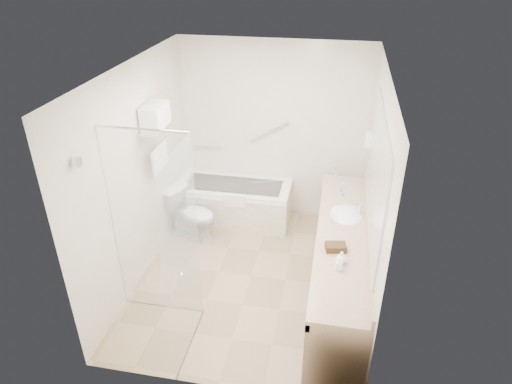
% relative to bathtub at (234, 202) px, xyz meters
% --- Properties ---
extents(floor, '(3.20, 3.20, 0.00)m').
position_rel_bathtub_xyz_m(floor, '(0.50, -1.24, -0.28)').
color(floor, tan).
rests_on(floor, ground).
extents(ceiling, '(2.60, 3.20, 0.10)m').
position_rel_bathtub_xyz_m(ceiling, '(0.50, -1.24, 2.22)').
color(ceiling, white).
rests_on(ceiling, wall_back).
extents(wall_back, '(2.60, 0.10, 2.50)m').
position_rel_bathtub_xyz_m(wall_back, '(0.50, 0.36, 0.97)').
color(wall_back, beige).
rests_on(wall_back, ground).
extents(wall_front, '(2.60, 0.10, 2.50)m').
position_rel_bathtub_xyz_m(wall_front, '(0.50, -2.84, 0.97)').
color(wall_front, beige).
rests_on(wall_front, ground).
extents(wall_left, '(0.10, 3.20, 2.50)m').
position_rel_bathtub_xyz_m(wall_left, '(-0.80, -1.24, 0.97)').
color(wall_left, beige).
rests_on(wall_left, ground).
extents(wall_right, '(0.10, 3.20, 2.50)m').
position_rel_bathtub_xyz_m(wall_right, '(1.80, -1.24, 0.97)').
color(wall_right, beige).
rests_on(wall_right, ground).
extents(bathtub, '(1.60, 0.73, 0.59)m').
position_rel_bathtub_xyz_m(bathtub, '(0.00, 0.00, 0.00)').
color(bathtub, white).
rests_on(bathtub, floor).
extents(grab_bar_short, '(0.40, 0.03, 0.03)m').
position_rel_bathtub_xyz_m(grab_bar_short, '(-0.45, 0.32, 0.67)').
color(grab_bar_short, silver).
rests_on(grab_bar_short, wall_back).
extents(grab_bar_long, '(0.53, 0.03, 0.33)m').
position_rel_bathtub_xyz_m(grab_bar_long, '(0.45, 0.32, 0.97)').
color(grab_bar_long, silver).
rests_on(grab_bar_long, wall_back).
extents(shower_enclosure, '(0.96, 0.91, 2.11)m').
position_rel_bathtub_xyz_m(shower_enclosure, '(-0.13, -2.16, 0.79)').
color(shower_enclosure, silver).
rests_on(shower_enclosure, floor).
extents(towel_shelf, '(0.24, 0.55, 0.81)m').
position_rel_bathtub_xyz_m(towel_shelf, '(-0.67, -0.89, 1.48)').
color(towel_shelf, silver).
rests_on(towel_shelf, wall_left).
extents(vanity_counter, '(0.55, 2.70, 0.95)m').
position_rel_bathtub_xyz_m(vanity_counter, '(1.52, -1.39, 0.36)').
color(vanity_counter, tan).
rests_on(vanity_counter, floor).
extents(sink, '(0.40, 0.52, 0.14)m').
position_rel_bathtub_xyz_m(sink, '(1.55, -0.99, 0.54)').
color(sink, white).
rests_on(sink, vanity_counter).
extents(faucet, '(0.03, 0.03, 0.14)m').
position_rel_bathtub_xyz_m(faucet, '(1.70, -0.99, 0.65)').
color(faucet, silver).
rests_on(faucet, vanity_counter).
extents(mirror, '(0.02, 2.00, 1.20)m').
position_rel_bathtub_xyz_m(mirror, '(1.79, -1.39, 1.27)').
color(mirror, '#A8ADB4').
rests_on(mirror, wall_right).
extents(hairdryer_unit, '(0.08, 0.10, 0.18)m').
position_rel_bathtub_xyz_m(hairdryer_unit, '(1.75, -0.19, 1.17)').
color(hairdryer_unit, white).
rests_on(hairdryer_unit, wall_right).
extents(toilet, '(0.78, 0.60, 0.68)m').
position_rel_bathtub_xyz_m(toilet, '(-0.45, -0.54, 0.07)').
color(toilet, white).
rests_on(toilet, floor).
extents(amenity_basket, '(0.22, 0.17, 0.07)m').
position_rel_bathtub_xyz_m(amenity_basket, '(1.46, -1.70, 0.61)').
color(amenity_basket, '#402916').
rests_on(amenity_basket, vanity_counter).
extents(soap_bottle_a, '(0.08, 0.15, 0.06)m').
position_rel_bathtub_xyz_m(soap_bottle_a, '(1.49, -2.01, 0.61)').
color(soap_bottle_a, white).
rests_on(soap_bottle_a, vanity_counter).
extents(soap_bottle_b, '(0.14, 0.16, 0.10)m').
position_rel_bathtub_xyz_m(soap_bottle_b, '(1.51, -1.90, 0.63)').
color(soap_bottle_b, white).
rests_on(soap_bottle_b, vanity_counter).
extents(water_bottle_left, '(0.05, 0.05, 0.17)m').
position_rel_bathtub_xyz_m(water_bottle_left, '(1.39, -0.14, 0.65)').
color(water_bottle_left, silver).
rests_on(water_bottle_left, vanity_counter).
extents(water_bottle_mid, '(0.06, 0.06, 0.20)m').
position_rel_bathtub_xyz_m(water_bottle_mid, '(1.50, -0.89, 0.67)').
color(water_bottle_mid, silver).
rests_on(water_bottle_mid, vanity_counter).
extents(water_bottle_right, '(0.06, 0.06, 0.21)m').
position_rel_bathtub_xyz_m(water_bottle_right, '(1.48, -0.79, 0.67)').
color(water_bottle_right, silver).
rests_on(water_bottle_right, vanity_counter).
extents(drinking_glass_near, '(0.08, 0.08, 0.08)m').
position_rel_bathtub_xyz_m(drinking_glass_near, '(1.49, -0.39, 0.61)').
color(drinking_glass_near, silver).
rests_on(drinking_glass_near, vanity_counter).
extents(drinking_glass_far, '(0.10, 0.10, 0.10)m').
position_rel_bathtub_xyz_m(drinking_glass_far, '(1.42, -1.17, 0.62)').
color(drinking_glass_far, silver).
rests_on(drinking_glass_far, vanity_counter).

